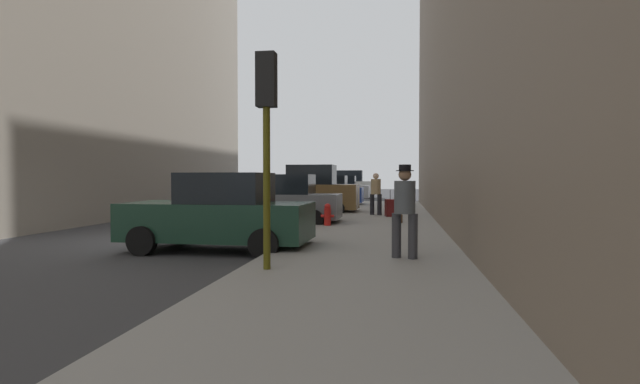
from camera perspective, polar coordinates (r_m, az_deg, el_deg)
The scene contains 14 objects.
ground_plane at distance 14.21m, azimuth -19.24°, elevation -5.23°, with size 120.00×120.00×0.00m, color #38383A.
sidewalk at distance 12.56m, azimuth 5.82°, elevation -5.70°, with size 4.00×40.00×0.15m, color gray.
parked_dark_green_sedan at distance 11.60m, azimuth -11.39°, elevation -2.49°, with size 4.24×2.14×1.79m.
parked_gray_coupe at distance 17.40m, azimuth -4.48°, elevation -1.08°, with size 4.20×2.06×1.79m.
parked_bronze_suv at distance 22.71m, azimuth -1.32°, elevation 0.03°, with size 4.62×2.10×2.25m.
parked_blue_sedan at distance 28.74m, azimuth 0.82°, elevation 0.01°, with size 4.21×2.08×1.79m.
parked_silver_sedan at distance 35.01m, azimuth 2.27°, elevation 0.31°, with size 4.23×2.11×1.79m.
parked_white_van at distance 40.75m, azimuth 3.20°, elevation 0.76°, with size 4.64×2.15×2.25m.
fire_hydrant at distance 15.92m, azimuth 0.87°, elevation -2.60°, with size 0.42×0.22×0.70m.
traffic_light at distance 8.42m, azimuth -6.12°, elevation 8.99°, with size 0.32×0.32×3.60m.
pedestrian_in_tan_coat at distance 20.51m, azimuth 6.40°, elevation 0.05°, with size 0.53×0.50×1.71m.
pedestrian_with_beanie at distance 9.58m, azimuth 9.66°, elevation -1.63°, with size 0.53×0.50×1.78m.
rolling_suitcase at distance 19.83m, azimuth 8.02°, elevation -1.79°, with size 0.45×0.61×1.04m.
duffel_bag at distance 17.27m, azimuth 8.88°, elevation -2.98°, with size 0.32×0.44×0.28m.
Camera 1 is at (6.65, -12.44, 1.69)m, focal length 28.00 mm.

